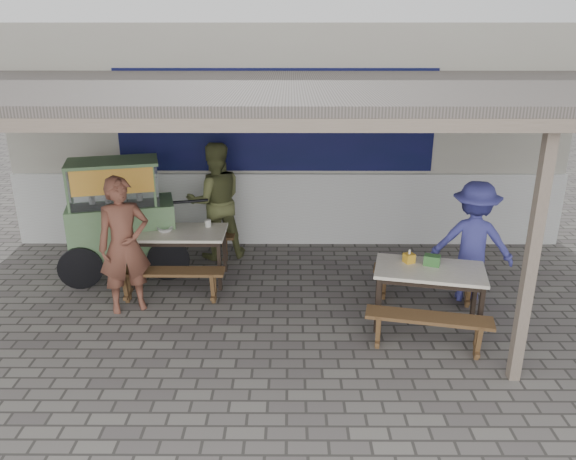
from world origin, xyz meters
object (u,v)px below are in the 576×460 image
Objects in this scene: bench_left_wall at (188,242)px; condiment_jar at (208,223)px; bench_right_wall at (426,279)px; patron_wall_side at (215,201)px; condiment_bowl at (165,230)px; bench_right_street at (428,325)px; patron_street_side at (124,245)px; patron_right_table at (473,242)px; table_right at (430,275)px; tissue_box at (409,258)px; bench_left_street at (170,278)px; vendor_cart at (120,214)px; donation_box at (432,260)px; table_left at (178,236)px.

bench_left_wall is 14.48× the size of condiment_jar.
bench_right_wall is at bearing -16.21° from condiment_jar.
patron_wall_side is 1.11m from condiment_bowl.
bench_right_wall is 6.34× the size of condiment_bowl.
bench_right_street is 3.78m from patron_street_side.
patron_right_table is (3.53, -1.47, -0.10)m from patron_wall_side.
tissue_box is at bearing 151.98° from table_right.
vendor_cart reaches higher than bench_left_street.
bench_right_street is 4.54m from vendor_cart.
donation_box is 3.64m from condiment_bowl.
table_left is at bearing 6.89° from patron_right_table.
patron_right_table is (3.95, -1.23, 0.47)m from bench_left_wall.
patron_right_table is (0.84, 1.32, 0.48)m from bench_right_street.
table_right is at bearing -20.33° from condiment_bowl.
bench_right_wall is 12.30× the size of tissue_box.
donation_box reaches higher than condiment_jar.
condiment_bowl is (-3.19, 1.08, -0.03)m from tissue_box.
bench_left_wall and bench_right_wall have the same top height.
bench_left_street and bench_right_wall have the same top height.
patron_wall_side is (-2.81, 2.18, 0.24)m from table_right.
patron_wall_side is at bearing 154.14° from table_right.
tissue_box is (3.02, -0.42, 0.47)m from bench_left_street.
bench_left_wall is 3.61m from bench_right_wall.
condiment_bowl is at bearing -178.45° from bench_right_wall.
vendor_cart is at bearing -154.18° from bench_left_wall.
bench_right_street is 0.93m from tissue_box.
patron_street_side reaches higher than bench_left_street.
bench_left_street is at bearing 171.22° from donation_box.
vendor_cart is 1.44m from patron_wall_side.
bench_right_street is 3.92m from patron_wall_side.
patron_right_table reaches higher than condiment_bowl.
vendor_cart is (-0.86, 0.25, 0.25)m from table_left.
bench_right_wall is 4.36m from vendor_cart.
table_right is at bearing -39.99° from tissue_box.
bench_left_wall is 1.03× the size of bench_right_street.
condiment_bowl reaches higher than bench_right_street.
patron_wall_side reaches higher than patron_right_table.
table_right is 0.80× the size of patron_street_side.
patron_street_side reaches higher than tissue_box.
bench_right_wall is 0.87× the size of patron_right_table.
patron_street_side is (0.37, -1.12, -0.05)m from vendor_cart.
table_left is 1.02m from patron_street_side.
patron_right_table is (3.95, -0.56, 0.14)m from table_left.
vendor_cart reaches higher than bench_right_street.
condiment_bowl is at bearing -104.32° from bench_left_wall.
patron_street_side is 4.45m from patron_right_table.
vendor_cart reaches higher than tissue_box.
table_right is 0.86× the size of patron_right_table.
condiment_bowl is at bearing 162.21° from bench_right_street.
patron_wall_side is at bearing 145.78° from bench_right_street.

